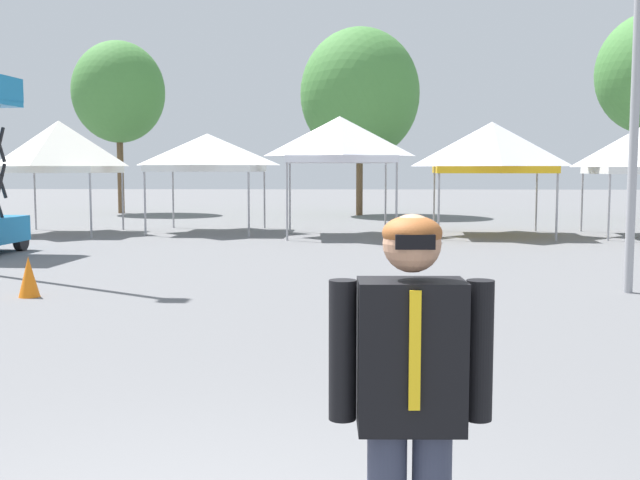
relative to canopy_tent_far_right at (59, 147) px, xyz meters
The scene contains 8 objects.
canopy_tent_far_right is the anchor object (origin of this frame).
canopy_tent_behind_left 4.43m from the canopy_tent_far_right, 10.23° to the left, with size 3.34×3.34×3.05m.
canopy_tent_center 8.49m from the canopy_tent_far_right, ahead, with size 3.32×3.32×3.49m.
canopy_tent_right_of_center 12.93m from the canopy_tent_far_right, ahead, with size 3.56×3.56×3.33m.
person_foreground 21.67m from the canopy_tent_far_right, 65.29° to the right, with size 0.65×0.27×1.78m.
tree_behind_tents_left 13.45m from the canopy_tent_far_right, 46.09° to the left, with size 5.00×5.00×7.85m.
tree_behind_tents_center 10.98m from the canopy_tent_far_right, 97.51° to the left, with size 4.02×4.02×7.54m.
traffic_cone_near_barrier 12.20m from the canopy_tent_far_right, 71.11° to the right, with size 0.32×0.32×0.63m, color orange.
Camera 1 is at (0.80, -3.34, 1.95)m, focal length 42.37 mm.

